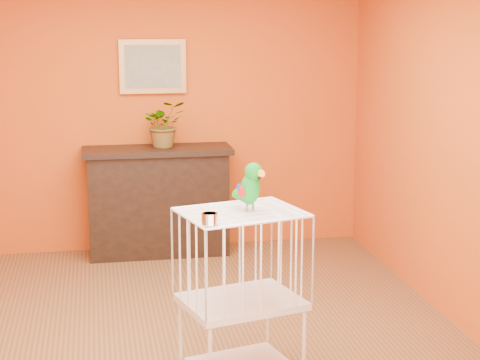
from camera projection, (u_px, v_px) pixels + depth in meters
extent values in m
plane|color=brown|center=(182.00, 336.00, 5.67)|extent=(4.50, 4.50, 0.00)
plane|color=#D04A13|center=(154.00, 114.00, 7.57)|extent=(4.00, 0.00, 4.00)
plane|color=#D04A13|center=(238.00, 250.00, 3.24)|extent=(4.00, 0.00, 4.00)
plane|color=#D04A13|center=(456.00, 146.00, 5.76)|extent=(0.00, 4.50, 4.50)
cube|color=black|center=(158.00, 204.00, 7.51)|extent=(1.29, 0.43, 0.97)
cube|color=black|center=(157.00, 150.00, 7.41)|extent=(1.37, 0.49, 0.05)
cube|color=black|center=(160.00, 209.00, 7.33)|extent=(0.90, 0.02, 0.48)
cube|color=#501A17|center=(130.00, 218.00, 7.44)|extent=(0.05, 0.19, 0.30)
cube|color=#364F27|center=(139.00, 217.00, 7.45)|extent=(0.05, 0.19, 0.30)
cube|color=#501A17|center=(150.00, 217.00, 7.47)|extent=(0.05, 0.19, 0.30)
cube|color=#364F27|center=(161.00, 216.00, 7.49)|extent=(0.05, 0.19, 0.30)
cube|color=#501A17|center=(173.00, 216.00, 7.51)|extent=(0.05, 0.19, 0.30)
imported|color=#26722D|center=(164.00, 129.00, 7.39)|extent=(0.45, 0.49, 0.34)
cube|color=#B58140|center=(153.00, 67.00, 7.45)|extent=(0.62, 0.03, 0.50)
cube|color=gray|center=(153.00, 67.00, 7.44)|extent=(0.52, 0.01, 0.40)
cube|color=white|center=(241.00, 302.00, 4.92)|extent=(0.81, 0.69, 0.04)
cube|color=white|center=(241.00, 212.00, 4.80)|extent=(0.81, 0.69, 0.01)
cylinder|color=white|center=(304.00, 347.00, 4.89)|extent=(0.03, 0.03, 0.48)
cylinder|color=white|center=(180.00, 336.00, 5.05)|extent=(0.03, 0.03, 0.48)
cylinder|color=white|center=(268.00, 320.00, 5.31)|extent=(0.03, 0.03, 0.48)
cylinder|color=silver|center=(210.00, 219.00, 4.49)|extent=(0.09, 0.09, 0.07)
cylinder|color=#59544C|center=(247.00, 208.00, 4.81)|extent=(0.01, 0.01, 0.04)
cylinder|color=#59544C|center=(253.00, 207.00, 4.84)|extent=(0.01, 0.01, 0.04)
ellipsoid|color=#0C8319|center=(250.00, 189.00, 4.81)|extent=(0.18, 0.20, 0.22)
ellipsoid|color=#0C8319|center=(254.00, 171.00, 4.76)|extent=(0.14, 0.15, 0.10)
cone|color=orange|center=(259.00, 175.00, 4.72)|extent=(0.08, 0.08, 0.07)
cone|color=black|center=(258.00, 177.00, 4.73)|extent=(0.04, 0.04, 0.03)
sphere|color=black|center=(251.00, 171.00, 4.72)|extent=(0.02, 0.02, 0.02)
sphere|color=black|center=(260.00, 169.00, 4.76)|extent=(0.02, 0.02, 0.02)
ellipsoid|color=#A50C0C|center=(241.00, 192.00, 4.78)|extent=(0.05, 0.07, 0.07)
ellipsoid|color=navy|center=(256.00, 189.00, 4.85)|extent=(0.05, 0.07, 0.07)
cone|color=#0C8319|center=(242.00, 199.00, 4.87)|extent=(0.13, 0.16, 0.12)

